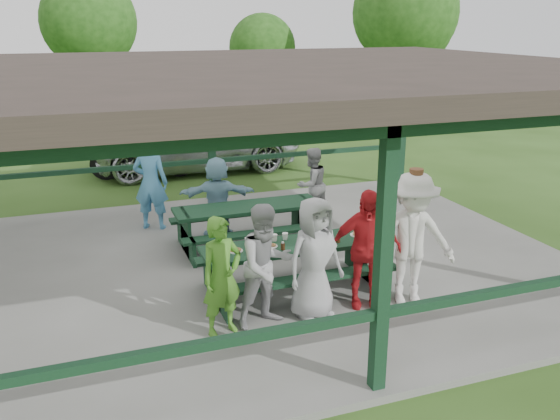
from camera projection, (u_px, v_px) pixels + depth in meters
name	position (u px, v px, depth m)	size (l,w,h in m)	color
ground	(267.00, 266.00, 10.00)	(90.00, 90.00, 0.00)	#2D4C17
concrete_slab	(267.00, 264.00, 9.99)	(10.00, 8.00, 0.10)	slate
pavilion_structure	(266.00, 75.00, 9.03)	(10.60, 8.60, 3.24)	black
picnic_table_near	(295.00, 260.00, 8.76)	(2.76, 1.39, 0.75)	black
picnic_table_far	(248.00, 220.00, 10.52)	(2.60, 1.39, 0.75)	black
table_setting	(291.00, 241.00, 8.69)	(2.26, 0.45, 0.10)	white
contestant_green	(222.00, 277.00, 7.46)	(0.57, 0.38, 1.58)	#498B27
contestant_grey_left	(266.00, 266.00, 7.68)	(0.81, 0.63, 1.67)	#969699
contestant_grey_mid	(315.00, 259.00, 7.88)	(0.83, 0.54, 1.69)	#97989A
contestant_red	(365.00, 249.00, 8.20)	(1.00, 0.42, 1.71)	red
contestant_white_fedora	(412.00, 239.00, 8.25)	(1.39, 1.04, 1.97)	silver
spectator_lblue	(217.00, 197.00, 10.94)	(1.40, 0.45, 1.51)	#7CAAC0
spectator_blue	(151.00, 183.00, 11.29)	(0.66, 0.43, 1.82)	#468AB7
spectator_grey	(312.00, 184.00, 11.81)	(0.72, 0.56, 1.48)	gray
pickup_truck	(198.00, 141.00, 16.36)	(2.61, 5.66, 1.57)	silver
farm_trailer	(143.00, 146.00, 16.15)	(4.06, 2.18, 1.41)	navy
tree_left	(89.00, 22.00, 22.90)	(3.68, 3.68, 5.75)	#352115
tree_mid	(262.00, 48.00, 24.32)	(2.72, 2.72, 4.25)	#352115
tree_right	(405.00, 13.00, 22.31)	(3.98, 3.98, 6.22)	#352115
tree_far_right	(411.00, 26.00, 25.18)	(3.50, 3.50, 5.47)	#352115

